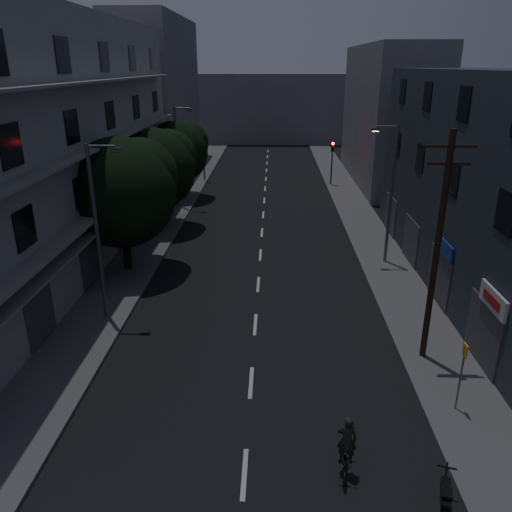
# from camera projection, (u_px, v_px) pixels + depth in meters

# --- Properties ---
(ground) EXTENTS (160.00, 160.00, 0.00)m
(ground) POSITION_uv_depth(u_px,v_px,m) (262.00, 230.00, 36.05)
(ground) COLOR black
(ground) RESTS_ON ground
(sidewalk_left) EXTENTS (3.00, 90.00, 0.15)m
(sidewalk_left) POSITION_uv_depth(u_px,v_px,m) (159.00, 228.00, 36.26)
(sidewalk_left) COLOR #565659
(sidewalk_left) RESTS_ON ground
(sidewalk_right) EXTENTS (3.00, 90.00, 0.15)m
(sidewalk_right) POSITION_uv_depth(u_px,v_px,m) (366.00, 230.00, 35.79)
(sidewalk_right) COLOR #565659
(sidewalk_right) RESTS_ON ground
(lane_markings) EXTENTS (0.15, 60.50, 0.01)m
(lane_markings) POSITION_uv_depth(u_px,v_px,m) (264.00, 207.00, 41.88)
(lane_markings) COLOR beige
(lane_markings) RESTS_ON ground
(building_left) EXTENTS (7.00, 36.00, 14.00)m
(building_left) POSITION_uv_depth(u_px,v_px,m) (42.00, 147.00, 27.40)
(building_left) COLOR #A1A19C
(building_left) RESTS_ON ground
(building_right) EXTENTS (6.19, 28.00, 11.00)m
(building_right) POSITION_uv_depth(u_px,v_px,m) (512.00, 194.00, 23.44)
(building_right) COLOR #2C323C
(building_right) RESTS_ON ground
(building_far_left) EXTENTS (6.00, 20.00, 16.00)m
(building_far_left) POSITION_uv_depth(u_px,v_px,m) (159.00, 96.00, 55.02)
(building_far_left) COLOR slate
(building_far_left) RESTS_ON ground
(building_far_right) EXTENTS (6.00, 20.00, 13.00)m
(building_far_right) POSITION_uv_depth(u_px,v_px,m) (388.00, 116.00, 49.20)
(building_far_right) COLOR slate
(building_far_right) RESTS_ON ground
(building_far_end) EXTENTS (24.00, 8.00, 10.00)m
(building_far_end) POSITION_uv_depth(u_px,v_px,m) (269.00, 108.00, 76.24)
(building_far_end) COLOR slate
(building_far_end) RESTS_ON ground
(tree_near) EXTENTS (6.10, 6.10, 7.52)m
(tree_near) POSITION_uv_depth(u_px,v_px,m) (122.00, 188.00, 27.37)
(tree_near) COLOR black
(tree_near) RESTS_ON sidewalk_left
(tree_mid) EXTENTS (5.72, 5.72, 7.03)m
(tree_mid) POSITION_uv_depth(u_px,v_px,m) (156.00, 166.00, 34.96)
(tree_mid) COLOR black
(tree_mid) RESTS_ON sidewalk_left
(tree_far) EXTENTS (5.39, 5.39, 6.67)m
(tree_far) POSITION_uv_depth(u_px,v_px,m) (178.00, 149.00, 43.27)
(tree_far) COLOR black
(tree_far) RESTS_ON sidewalk_left
(traffic_signal_far_right) EXTENTS (0.28, 0.37, 4.10)m
(traffic_signal_far_right) POSITION_uv_depth(u_px,v_px,m) (332.00, 154.00, 48.28)
(traffic_signal_far_right) COLOR black
(traffic_signal_far_right) RESTS_ON sidewalk_right
(traffic_signal_far_left) EXTENTS (0.28, 0.37, 4.10)m
(traffic_signal_far_left) POSITION_uv_depth(u_px,v_px,m) (203.00, 151.00, 50.04)
(traffic_signal_far_left) COLOR black
(traffic_signal_far_left) RESTS_ON sidewalk_left
(street_lamp_left_near) EXTENTS (1.51, 0.25, 8.00)m
(street_lamp_left_near) POSITION_uv_depth(u_px,v_px,m) (99.00, 225.00, 21.90)
(street_lamp_left_near) COLOR #56585D
(street_lamp_left_near) RESTS_ON sidewalk_left
(street_lamp_right) EXTENTS (1.51, 0.25, 8.00)m
(street_lamp_right) POSITION_uv_depth(u_px,v_px,m) (390.00, 188.00, 28.44)
(street_lamp_right) COLOR slate
(street_lamp_right) RESTS_ON sidewalk_right
(street_lamp_left_far) EXTENTS (1.51, 0.25, 8.00)m
(street_lamp_left_far) POSITION_uv_depth(u_px,v_px,m) (178.00, 152.00, 40.24)
(street_lamp_left_far) COLOR #595E61
(street_lamp_left_far) RESTS_ON sidewalk_left
(utility_pole) EXTENTS (1.80, 0.24, 9.00)m
(utility_pole) POSITION_uv_depth(u_px,v_px,m) (437.00, 246.00, 18.61)
(utility_pole) COLOR black
(utility_pole) RESTS_ON sidewalk_right
(bus_stop_sign) EXTENTS (0.06, 0.35, 2.52)m
(bus_stop_sign) POSITION_uv_depth(u_px,v_px,m) (463.00, 365.00, 16.53)
(bus_stop_sign) COLOR #595B60
(bus_stop_sign) RESTS_ON sidewalk_right
(motorcycle) EXTENTS (0.72, 1.72, 1.13)m
(motorcycle) POSITION_uv_depth(u_px,v_px,m) (445.00, 499.00, 13.20)
(motorcycle) COLOR black
(motorcycle) RESTS_ON ground
(cyclist) EXTENTS (0.76, 1.62, 1.98)m
(cyclist) POSITION_uv_depth(u_px,v_px,m) (346.00, 454.00, 14.42)
(cyclist) COLOR black
(cyclist) RESTS_ON ground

